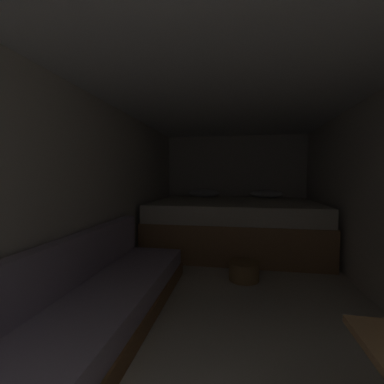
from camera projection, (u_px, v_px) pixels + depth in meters
The scene contains 7 objects.
ground_plane at pixel (230, 300), 2.52m from camera, with size 7.49×7.49×0.00m, color beige.
wall_back at pixel (235, 186), 5.18m from camera, with size 2.76×0.05×1.97m, color beige.
wall_left at pixel (97, 196), 2.70m from camera, with size 0.05×5.49×1.97m, color beige.
ceiling_slab at pixel (232, 87), 2.40m from camera, with size 2.76×5.49×0.05m, color white.
bed at pixel (234, 225), 4.26m from camera, with size 2.54×1.82×0.94m.
sofa_left at pixel (86, 311), 1.90m from camera, with size 0.72×2.77×0.70m.
wicker_basket at pixel (244, 271), 3.00m from camera, with size 0.34×0.34×0.21m.
Camera 1 is at (0.07, -0.19, 1.19)m, focal length 24.57 mm.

